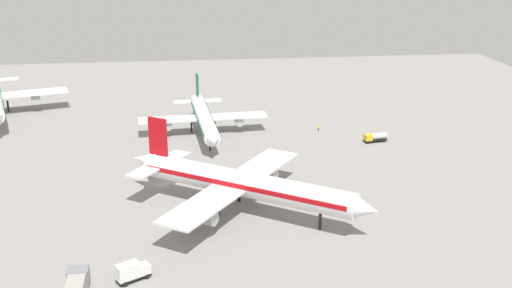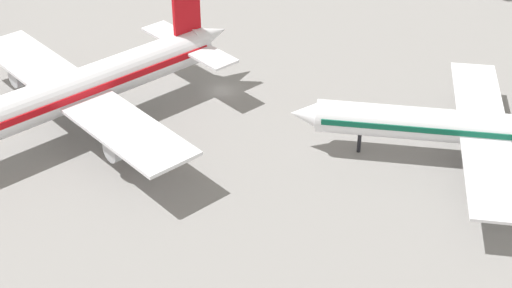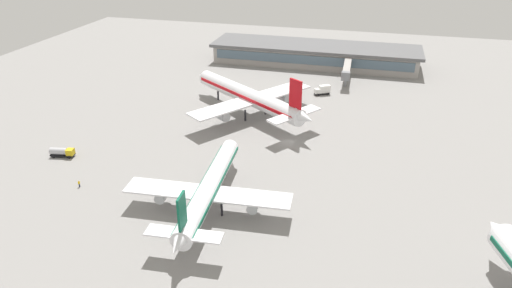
{
  "view_description": "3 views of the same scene",
  "coord_description": "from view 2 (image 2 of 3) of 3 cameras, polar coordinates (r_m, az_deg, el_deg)",
  "views": [
    {
      "loc": [
        5.1,
        -131.93,
        53.88
      ],
      "look_at": [
        22.02,
        8.14,
        5.91
      ],
      "focal_mm": 43.69,
      "sensor_mm": 36.0,
      "label": 1
    },
    {
      "loc": [
        94.34,
        27.07,
        55.22
      ],
      "look_at": [
        20.13,
        9.88,
        4.92
      ],
      "focal_mm": 53.29,
      "sensor_mm": 36.0,
      "label": 2
    },
    {
      "loc": [
        -20.21,
        112.65,
        57.47
      ],
      "look_at": [
        7.14,
        9.03,
        3.14
      ],
      "focal_mm": 31.82,
      "sensor_mm": 36.0,
      "label": 3
    }
  ],
  "objects": [
    {
      "name": "airplane_taxiing",
      "position": [
        97.96,
        15.97,
        1.17
      ],
      "size": [
        36.39,
        45.29,
        13.78
      ],
      "rotation": [
        0.0,
        0.0,
        4.78
      ],
      "color": "white",
      "rests_on": "ground"
    },
    {
      "name": "ground",
      "position": [
        112.61,
        -2.59,
        4.04
      ],
      "size": [
        288.0,
        288.0,
        0.0
      ],
      "primitive_type": "plane",
      "color": "gray"
    },
    {
      "name": "airplane_at_gate",
      "position": [
        102.14,
        -14.26,
        3.64
      ],
      "size": [
        48.22,
        40.75,
        17.03
      ],
      "rotation": [
        0.0,
        0.0,
        5.67
      ],
      "color": "white",
      "rests_on": "ground"
    }
  ]
}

